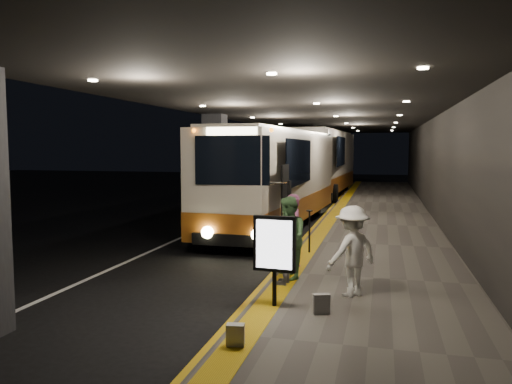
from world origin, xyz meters
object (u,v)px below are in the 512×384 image
Objects in this scene: passenger_waiting_green at (289,238)px; bag_polka at (321,304)px; passenger_waiting_white at (352,251)px; bag_plain at (235,335)px; coach_main at (276,182)px; passenger_waiting_grey at (285,251)px; stanchion_post at (309,232)px; passenger_boarding at (295,230)px; info_sign at (274,246)px; coach_second at (322,166)px.

passenger_waiting_green is 2.53m from bag_polka.
passenger_waiting_white is 5.40× the size of bag_plain.
coach_main is 6.57× the size of passenger_waiting_white.
stanchion_post is (0.05, 3.37, -0.14)m from passenger_waiting_grey.
stanchion_post is at bearing 89.09° from bag_plain.
bag_polka is at bearing -79.40° from stanchion_post.
passenger_waiting_grey is at bearing 120.08° from bag_polka.
stanchion_post is at bearing 100.60° from bag_polka.
coach_main is at bearing -160.58° from passenger_waiting_grey.
passenger_boarding is at bearing -95.25° from stanchion_post.
bag_polka is 5.21m from stanchion_post.
info_sign is (0.16, 1.97, 0.98)m from bag_plain.
coach_second is 7.21× the size of passenger_waiting_white.
info_sign is at bearing 85.24° from bag_plain.
stanchion_post is (-0.95, 5.10, 0.42)m from bag_polka.
stanchion_post is at bearing 148.54° from passenger_waiting_green.
bag_plain is 2.21m from info_sign.
passenger_waiting_white is 1.06× the size of info_sign.
coach_main is at bearing -88.52° from coach_second.
passenger_waiting_grey is 4.13× the size of bag_polka.
bag_plain is at bearing -31.20° from passenger_waiting_green.
passenger_boarding is 0.96× the size of passenger_waiting_green.
bag_plain is 0.28× the size of stanchion_post.
coach_main reaches higher than passenger_waiting_white.
stanchion_post is (1.84, -18.31, -1.21)m from coach_second.
passenger_waiting_grey is at bearing 158.47° from passenger_boarding.
passenger_waiting_green is at bearing 159.30° from passenger_boarding.
passenger_waiting_white is at bearing -65.48° from coach_main.
passenger_boarding is 3.35m from info_sign.
coach_second reaches higher than coach_main.
stanchion_post is at bearing -64.68° from coach_main.
passenger_boarding reaches higher than stanchion_post.
bag_plain is at bearing -89.63° from info_sign.
passenger_waiting_white reaches higher than stanchion_post.
passenger_boarding is 5.37× the size of bag_plain.
passenger_waiting_grey is 1.59m from info_sign.
coach_second is 22.42m from passenger_waiting_white.
passenger_waiting_green is 1.10× the size of info_sign.
coach_main reaches higher than passenger_waiting_grey.
coach_main is at bearing 111.87° from stanchion_post.
info_sign is (1.90, -23.21, -0.66)m from coach_second.
passenger_boarding is 0.99× the size of passenger_waiting_white.
coach_main is 8.78m from passenger_waiting_grey.
bag_plain is (-1.06, -1.78, -0.01)m from bag_polka.
coach_second is 7.67× the size of info_sign.
coach_main is at bearing 163.61° from passenger_waiting_green.
passenger_boarding is 2.76m from passenger_waiting_white.
coach_second is 36.43× the size of bag_polka.
passenger_waiting_white reaches higher than passenger_waiting_grey.
passenger_boarding is at bearing 90.39° from bag_plain.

